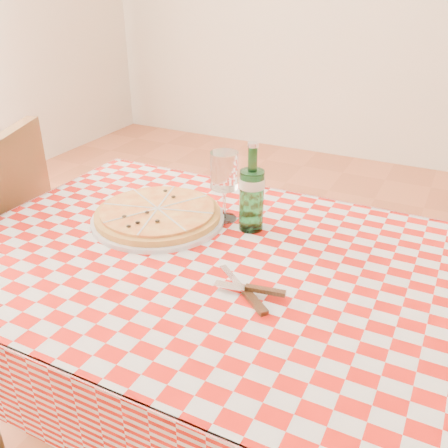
# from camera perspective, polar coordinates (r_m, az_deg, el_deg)

# --- Properties ---
(dining_table) EXTENTS (1.20, 0.80, 0.75)m
(dining_table) POSITION_cam_1_polar(r_m,az_deg,el_deg) (1.24, -0.42, -7.89)
(dining_table) COLOR brown
(dining_table) RESTS_ON ground
(tablecloth) EXTENTS (1.30, 0.90, 0.01)m
(tablecloth) POSITION_cam_1_polar(r_m,az_deg,el_deg) (1.18, -0.44, -4.15)
(tablecloth) COLOR #B0120A
(tablecloth) RESTS_ON dining_table
(pizza_plate) EXTENTS (0.44, 0.44, 0.05)m
(pizza_plate) POSITION_cam_1_polar(r_m,az_deg,el_deg) (1.36, -7.57, 1.24)
(pizza_plate) COLOR #B8783D
(pizza_plate) RESTS_ON tablecloth
(water_bottle) EXTENTS (0.08, 0.08, 0.24)m
(water_bottle) POSITION_cam_1_polar(r_m,az_deg,el_deg) (1.27, 3.20, 4.21)
(water_bottle) COLOR #18602A
(water_bottle) RESTS_ON tablecloth
(wine_glass) EXTENTS (0.08, 0.08, 0.19)m
(wine_glass) POSITION_cam_1_polar(r_m,az_deg,el_deg) (1.33, 0.03, 4.30)
(wine_glass) COLOR white
(wine_glass) RESTS_ON tablecloth
(cutlery) EXTENTS (0.25, 0.22, 0.02)m
(cutlery) POSITION_cam_1_polar(r_m,az_deg,el_deg) (1.06, 2.46, -7.42)
(cutlery) COLOR silver
(cutlery) RESTS_ON tablecloth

